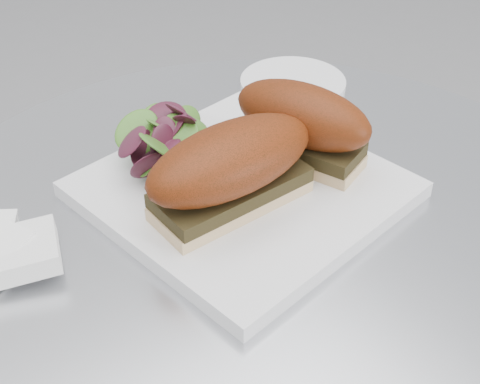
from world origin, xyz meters
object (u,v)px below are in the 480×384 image
(sandwich_left, at_px, (231,167))
(saucer, at_px, (293,84))
(plate, at_px, (243,189))
(sandwich_right, at_px, (302,123))

(sandwich_left, relative_size, saucer, 1.35)
(plate, distance_m, saucer, 0.23)
(sandwich_left, xyz_separation_m, saucer, (0.20, 0.17, -0.05))
(saucer, bearing_deg, sandwich_right, -125.75)
(plate, xyz_separation_m, saucer, (0.17, 0.15, -0.00))
(sandwich_left, distance_m, saucer, 0.27)
(plate, relative_size, sandwich_left, 1.48)
(sandwich_left, bearing_deg, saucer, 36.20)
(plate, height_order, saucer, plate)
(sandwich_left, height_order, sandwich_right, same)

